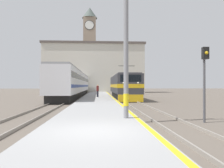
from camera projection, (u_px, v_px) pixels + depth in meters
ground_plane at (98, 96)px, 37.67m from camera, size 200.00×200.00×0.00m
platform at (98, 97)px, 32.68m from camera, size 4.33×140.00×0.28m
rail_track_near at (122, 98)px, 32.90m from camera, size 2.84×140.00×0.16m
rail_track_far at (71, 98)px, 32.45m from camera, size 2.83×140.00×0.16m
locomotive_train at (123, 86)px, 30.79m from camera, size 2.92×14.63×4.36m
passenger_train at (75, 84)px, 37.43m from camera, size 2.92×33.78×4.13m
catenary_mast at (128, 36)px, 10.75m from camera, size 2.42×0.26×8.09m
person_on_platform at (98, 90)px, 30.54m from camera, size 0.34×0.34×1.75m
clock_tower at (90, 47)px, 71.11m from camera, size 4.92×4.92×27.40m
station_building at (94, 68)px, 58.42m from camera, size 26.67×7.68×13.08m
signal_post at (205, 72)px, 10.97m from camera, size 0.30×0.39×3.80m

